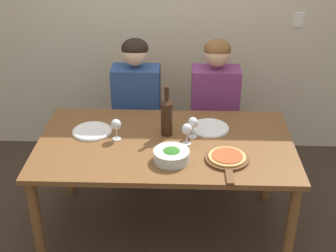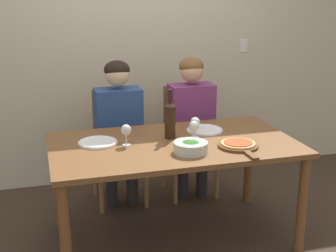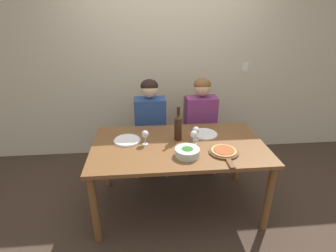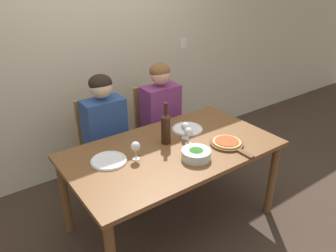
# 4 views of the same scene
# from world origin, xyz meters

# --- Properties ---
(ground_plane) EXTENTS (40.00, 40.00, 0.00)m
(ground_plane) POSITION_xyz_m (0.00, 0.00, 0.00)
(ground_plane) COLOR #3D2D23
(back_wall) EXTENTS (10.00, 0.06, 2.70)m
(back_wall) POSITION_xyz_m (0.00, 1.29, 1.35)
(back_wall) COLOR beige
(back_wall) RESTS_ON ground
(dining_table) EXTENTS (1.72, 0.97, 0.76)m
(dining_table) POSITION_xyz_m (0.00, 0.00, 0.67)
(dining_table) COLOR brown
(dining_table) RESTS_ON ground
(chair_left) EXTENTS (0.42, 0.42, 0.97)m
(chair_left) POSITION_xyz_m (-0.26, 0.81, 0.52)
(chair_left) COLOR #9E7042
(chair_left) RESTS_ON ground
(chair_right) EXTENTS (0.42, 0.42, 0.97)m
(chair_right) POSITION_xyz_m (0.37, 0.81, 0.52)
(chair_right) COLOR #9E7042
(chair_right) RESTS_ON ground
(person_woman) EXTENTS (0.47, 0.51, 1.24)m
(person_woman) POSITION_xyz_m (-0.26, 0.70, 0.75)
(person_woman) COLOR #28282D
(person_woman) RESTS_ON ground
(person_man) EXTENTS (0.47, 0.51, 1.24)m
(person_man) POSITION_xyz_m (0.37, 0.70, 0.75)
(person_man) COLOR #28282D
(person_man) RESTS_ON ground
(wine_bottle) EXTENTS (0.08, 0.08, 0.36)m
(wine_bottle) POSITION_xyz_m (0.01, 0.11, 0.90)
(wine_bottle) COLOR black
(wine_bottle) RESTS_ON dining_table
(broccoli_bowl) EXTENTS (0.23, 0.23, 0.08)m
(broccoli_bowl) POSITION_xyz_m (0.05, -0.23, 0.79)
(broccoli_bowl) COLOR silver
(broccoli_bowl) RESTS_ON dining_table
(dinner_plate_left) EXTENTS (0.28, 0.28, 0.02)m
(dinner_plate_left) POSITION_xyz_m (-0.52, 0.12, 0.76)
(dinner_plate_left) COLOR white
(dinner_plate_left) RESTS_ON dining_table
(dinner_plate_right) EXTENTS (0.28, 0.28, 0.02)m
(dinner_plate_right) POSITION_xyz_m (0.31, 0.19, 0.76)
(dinner_plate_right) COLOR white
(dinner_plate_right) RESTS_ON dining_table
(pizza_on_board) EXTENTS (0.28, 0.42, 0.04)m
(pizza_on_board) POSITION_xyz_m (0.40, -0.22, 0.77)
(pizza_on_board) COLOR brown
(pizza_on_board) RESTS_ON dining_table
(wine_glass_left) EXTENTS (0.07, 0.07, 0.15)m
(wine_glass_left) POSITION_xyz_m (-0.33, 0.03, 0.86)
(wine_glass_left) COLOR silver
(wine_glass_left) RESTS_ON dining_table
(wine_glass_right) EXTENTS (0.07, 0.07, 0.15)m
(wine_glass_right) POSITION_xyz_m (0.18, 0.07, 0.86)
(wine_glass_right) COLOR silver
(wine_glass_right) RESTS_ON dining_table
(wine_glass_centre) EXTENTS (0.07, 0.07, 0.15)m
(wine_glass_centre) POSITION_xyz_m (0.14, -0.02, 0.86)
(wine_glass_centre) COLOR silver
(wine_glass_centre) RESTS_ON dining_table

